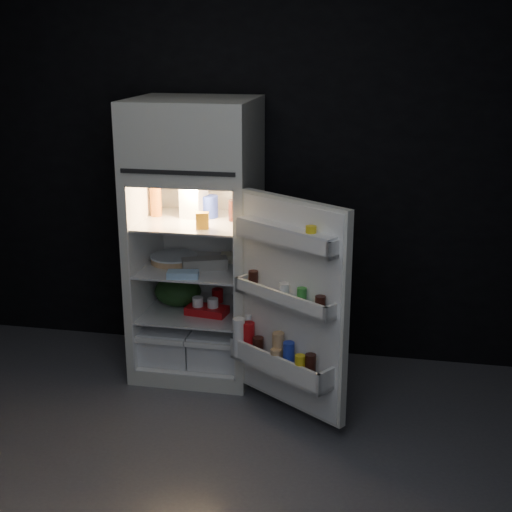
% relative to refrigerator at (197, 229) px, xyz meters
% --- Properties ---
extents(floor, '(4.00, 3.40, 0.00)m').
position_rel_refrigerator_xyz_m(floor, '(0.18, -1.32, -0.96)').
color(floor, '#56565B').
rests_on(floor, ground).
extents(wall_back, '(4.00, 0.00, 2.70)m').
position_rel_refrigerator_xyz_m(wall_back, '(0.18, 0.38, 0.39)').
color(wall_back, black).
rests_on(wall_back, ground).
extents(refrigerator, '(0.76, 0.71, 1.78)m').
position_rel_refrigerator_xyz_m(refrigerator, '(0.00, 0.00, 0.00)').
color(refrigerator, silver).
rests_on(refrigerator, ground).
extents(fridge_door, '(0.70, 0.56, 1.22)m').
position_rel_refrigerator_xyz_m(fridge_door, '(0.69, -0.58, -0.27)').
color(fridge_door, silver).
rests_on(fridge_door, ground).
extents(milk_jug, '(0.17, 0.17, 0.24)m').
position_rel_refrigerator_xyz_m(milk_jug, '(-0.02, 0.03, 0.19)').
color(milk_jug, white).
rests_on(milk_jug, refrigerator).
extents(mayo_jar, '(0.12, 0.12, 0.14)m').
position_rel_refrigerator_xyz_m(mayo_jar, '(0.07, 0.05, 0.14)').
color(mayo_jar, '#1F33AB').
rests_on(mayo_jar, refrigerator).
extents(jam_jar, '(0.12, 0.12, 0.13)m').
position_rel_refrigerator_xyz_m(jam_jar, '(0.26, -0.00, 0.14)').
color(jam_jar, black).
rests_on(jam_jar, refrigerator).
extents(amber_bottle, '(0.08, 0.08, 0.22)m').
position_rel_refrigerator_xyz_m(amber_bottle, '(-0.27, 0.02, 0.18)').
color(amber_bottle, '#C0641E').
rests_on(amber_bottle, refrigerator).
extents(small_carton, '(0.09, 0.07, 0.10)m').
position_rel_refrigerator_xyz_m(small_carton, '(0.10, -0.23, 0.12)').
color(small_carton, orange).
rests_on(small_carton, refrigerator).
extents(egg_carton, '(0.30, 0.21, 0.07)m').
position_rel_refrigerator_xyz_m(egg_carton, '(0.08, -0.10, -0.19)').
color(egg_carton, gray).
rests_on(egg_carton, refrigerator).
extents(pie, '(0.39, 0.39, 0.04)m').
position_rel_refrigerator_xyz_m(pie, '(-0.16, -0.01, -0.21)').
color(pie, tan).
rests_on(pie, refrigerator).
extents(flat_package, '(0.20, 0.13, 0.04)m').
position_rel_refrigerator_xyz_m(flat_package, '(-0.01, -0.29, -0.21)').
color(flat_package, '#98C4EC').
rests_on(flat_package, refrigerator).
extents(wrapped_pkg, '(0.14, 0.12, 0.05)m').
position_rel_refrigerator_xyz_m(wrapped_pkg, '(0.20, 0.09, -0.20)').
color(wrapped_pkg, beige).
rests_on(wrapped_pkg, refrigerator).
extents(produce_bag, '(0.33, 0.28, 0.20)m').
position_rel_refrigerator_xyz_m(produce_bag, '(-0.14, -0.00, -0.43)').
color(produce_bag, '#193815').
rests_on(produce_bag, refrigerator).
extents(yogurt_tray, '(0.28, 0.17, 0.05)m').
position_rel_refrigerator_xyz_m(yogurt_tray, '(0.09, -0.12, -0.50)').
color(yogurt_tray, red).
rests_on(yogurt_tray, refrigerator).
extents(small_can_red, '(0.08, 0.08, 0.09)m').
position_rel_refrigerator_xyz_m(small_can_red, '(0.10, 0.11, -0.48)').
color(small_can_red, red).
rests_on(small_can_red, refrigerator).
extents(small_can_silver, '(0.09, 0.09, 0.09)m').
position_rel_refrigerator_xyz_m(small_can_silver, '(0.25, 0.13, -0.48)').
color(small_can_silver, silver).
rests_on(small_can_silver, refrigerator).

